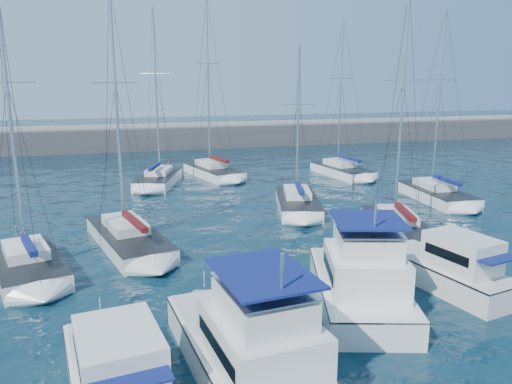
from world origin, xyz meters
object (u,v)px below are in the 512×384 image
object	(u,v)px
motor_yacht_port_inner	(252,353)
sailboat_back_b	(213,171)
sailboat_mid_d	(397,228)
motor_yacht_port_outer	(118,378)
sailboat_mid_c	(297,203)
motor_yacht_stbd_outer	(450,270)
sailboat_back_c	(342,170)
motor_yacht_stbd_inner	(361,284)
sailboat_mid_a	(28,265)
sailboat_mid_e	(436,194)
sailboat_mid_b	(128,238)
sailboat_back_a	(158,179)

from	to	relation	value
motor_yacht_port_inner	sailboat_back_b	bearing A→B (deg)	74.86
sailboat_mid_d	motor_yacht_port_outer	bearing A→B (deg)	-127.38
sailboat_mid_c	motor_yacht_stbd_outer	bearing A→B (deg)	-68.47
sailboat_back_b	sailboat_back_c	size ratio (longest dim) A/B	1.15
motor_yacht_stbd_outer	sailboat_mid_d	xyz separation A→B (m)	(1.97, 7.94, -0.41)
motor_yacht_stbd_inner	motor_yacht_stbd_outer	bearing A→B (deg)	24.63
motor_yacht_port_outer	sailboat_back_c	bearing A→B (deg)	46.49
motor_yacht_stbd_inner	sailboat_mid_d	xyz separation A→B (m)	(7.02, 8.66, -0.60)
motor_yacht_port_outer	sailboat_mid_a	world-z (taller)	sailboat_mid_a
motor_yacht_port_outer	motor_yacht_port_inner	world-z (taller)	motor_yacht_port_inner
motor_yacht_stbd_outer	sailboat_back_c	world-z (taller)	sailboat_back_c
motor_yacht_port_inner	sailboat_mid_e	world-z (taller)	sailboat_mid_e
motor_yacht_port_inner	sailboat_mid_b	distance (m)	15.67
sailboat_mid_a	motor_yacht_stbd_inner	bearing A→B (deg)	-45.32
motor_yacht_stbd_inner	sailboat_mid_b	world-z (taller)	sailboat_mid_b
sailboat_mid_c	sailboat_back_a	distance (m)	15.35
sailboat_mid_d	sailboat_back_b	world-z (taller)	sailboat_back_b
sailboat_back_c	sailboat_mid_c	bearing A→B (deg)	-136.89
motor_yacht_port_inner	sailboat_mid_d	xyz separation A→B (m)	(13.02, 12.77, -0.60)
sailboat_back_b	sailboat_mid_a	bearing A→B (deg)	-136.06
sailboat_back_a	sailboat_back_b	distance (m)	6.31
sailboat_mid_e	sailboat_back_c	bearing A→B (deg)	107.59
motor_yacht_port_inner	sailboat_mid_e	bearing A→B (deg)	37.39
sailboat_mid_a	sailboat_mid_c	world-z (taller)	sailboat_mid_a
motor_yacht_port_inner	sailboat_back_a	distance (m)	32.66
motor_yacht_port_outer	motor_yacht_stbd_outer	size ratio (longest dim) A/B	1.00
sailboat_mid_b	sailboat_back_b	bearing A→B (deg)	51.88
sailboat_mid_c	sailboat_mid_e	distance (m)	11.99
motor_yacht_stbd_outer	sailboat_back_a	world-z (taller)	sailboat_back_a
sailboat_mid_a	sailboat_mid_d	distance (m)	21.62
motor_yacht_stbd_inner	sailboat_mid_a	distance (m)	16.63
sailboat_mid_a	sailboat_back_a	size ratio (longest dim) A/B	0.94
sailboat_mid_e	sailboat_mid_b	bearing A→B (deg)	-164.62
sailboat_back_a	sailboat_back_c	world-z (taller)	sailboat_back_a
motor_yacht_stbd_inner	sailboat_mid_d	distance (m)	11.16
motor_yacht_port_inner	sailboat_back_b	distance (m)	35.67
sailboat_back_a	motor_yacht_stbd_inner	bearing A→B (deg)	-59.54
motor_yacht_stbd_outer	sailboat_mid_e	distance (m)	18.44
motor_yacht_stbd_inner	sailboat_mid_c	world-z (taller)	sailboat_mid_c
motor_yacht_stbd_outer	sailboat_mid_e	bearing A→B (deg)	45.23
sailboat_mid_d	sailboat_back_b	size ratio (longest dim) A/B	0.86
motor_yacht_port_outer	sailboat_mid_c	size ratio (longest dim) A/B	0.56
sailboat_mid_d	sailboat_back_c	distance (m)	20.06
motor_yacht_stbd_outer	motor_yacht_port_outer	bearing A→B (deg)	-174.25
motor_yacht_port_outer	sailboat_back_a	distance (m)	32.83
motor_yacht_stbd_outer	sailboat_back_b	xyz separation A→B (m)	(-5.64, 30.43, -0.38)
sailboat_mid_b	sailboat_mid_c	distance (m)	13.76
sailboat_mid_b	sailboat_mid_e	bearing A→B (deg)	-2.53
sailboat_mid_c	sailboat_back_b	bearing A→B (deg)	118.92
sailboat_mid_b	sailboat_back_c	bearing A→B (deg)	23.78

